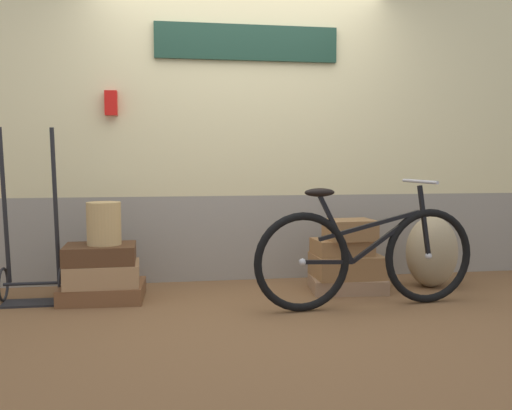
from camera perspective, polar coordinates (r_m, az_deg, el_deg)
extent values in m
cube|color=brown|center=(4.30, -0.16, -10.06)|extent=(9.16, 5.20, 0.06)
cube|color=gray|center=(5.04, -1.68, -3.19)|extent=(7.16, 0.20, 0.74)
cube|color=beige|center=(5.03, -1.72, 11.51)|extent=(7.16, 0.20, 1.84)
cube|color=#193828|center=(4.98, -0.90, 16.09)|extent=(1.56, 0.04, 0.30)
cube|color=red|center=(4.85, -14.44, 9.95)|extent=(0.10, 0.08, 0.20)
cube|color=brown|center=(4.47, -15.21, -8.44)|extent=(0.63, 0.52, 0.12)
cube|color=#9E754C|center=(4.41, -15.26, -6.73)|extent=(0.55, 0.42, 0.16)
cube|color=#4C2D19|center=(4.39, -15.48, -4.78)|extent=(0.53, 0.41, 0.14)
cube|color=#937051|center=(4.66, 9.20, -7.86)|extent=(0.62, 0.49, 0.11)
cube|color=olive|center=(4.64, 9.13, -6.08)|extent=(0.54, 0.42, 0.18)
cube|color=olive|center=(4.61, 8.69, -4.20)|extent=(0.47, 0.34, 0.13)
cube|color=olive|center=(4.57, 9.48, -2.48)|extent=(0.39, 0.32, 0.16)
cylinder|color=tan|center=(4.36, -15.12, -1.81)|extent=(0.25, 0.25, 0.32)
torus|color=black|center=(4.64, -24.19, -7.35)|extent=(0.02, 0.26, 0.26)
torus|color=black|center=(4.55, -19.03, -7.43)|extent=(0.02, 0.26, 0.26)
cylinder|color=black|center=(4.59, -21.64, -7.39)|extent=(0.42, 0.02, 0.02)
cylinder|color=black|center=(4.55, -24.08, -0.15)|extent=(0.03, 0.15, 1.16)
cylinder|color=black|center=(4.47, -19.61, -0.09)|extent=(0.03, 0.15, 1.16)
cube|color=black|center=(4.51, -21.89, -9.18)|extent=(0.38, 0.22, 0.02)
ellipsoid|color=#9E8966|center=(4.91, 17.35, -4.53)|extent=(0.43, 0.37, 0.59)
torus|color=black|center=(3.95, 4.71, -5.77)|extent=(0.70, 0.12, 0.70)
sphere|color=#B2B2B7|center=(3.95, 4.71, -5.77)|extent=(0.05, 0.05, 0.05)
torus|color=black|center=(4.37, 17.04, -4.95)|extent=(0.70, 0.12, 0.70)
sphere|color=#B2B2B7|center=(4.37, 17.04, -4.95)|extent=(0.05, 0.05, 0.05)
cube|color=black|center=(4.17, 13.01, -3.13)|extent=(0.54, 0.08, 0.37)
cube|color=black|center=(4.00, 8.10, -2.43)|extent=(0.28, 0.05, 0.49)
cube|color=black|center=(4.01, 7.25, -5.75)|extent=(0.38, 0.06, 0.05)
cube|color=black|center=(4.10, 11.47, -2.02)|extent=(0.78, 0.10, 0.20)
cube|color=black|center=(4.31, 16.63, -1.56)|extent=(0.12, 0.04, 0.53)
ellipsoid|color=black|center=(3.93, 6.45, 1.27)|extent=(0.23, 0.11, 0.06)
cylinder|color=#A5A5AD|center=(4.26, 16.22, 2.31)|extent=(0.07, 0.46, 0.02)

